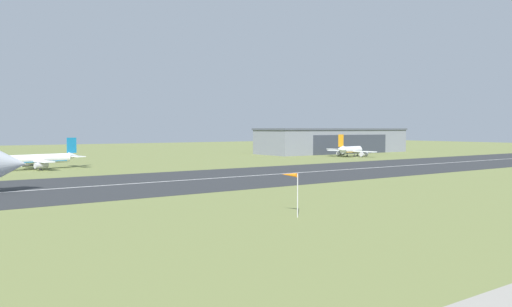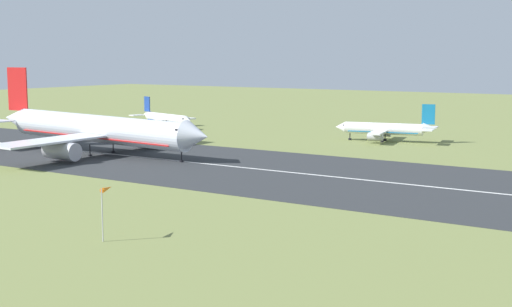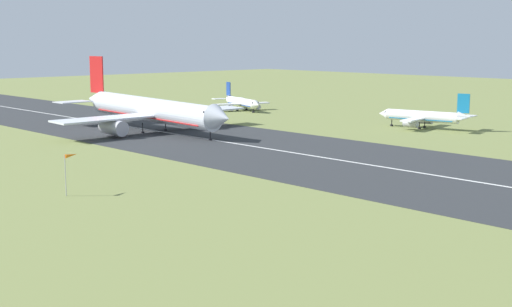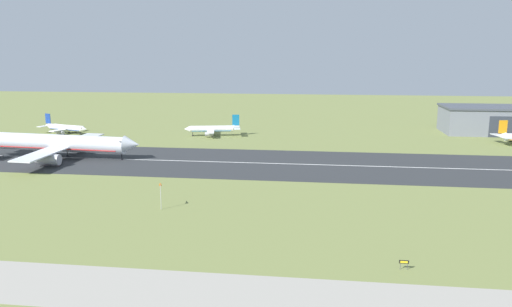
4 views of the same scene
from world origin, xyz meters
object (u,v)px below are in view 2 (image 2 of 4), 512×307
object	(u,v)px
airplane_parked_centre	(166,119)
windsock_pole	(106,192)
airplane_landing	(98,130)
airplane_parked_west	(385,129)

from	to	relation	value
airplane_parked_centre	windsock_pole	world-z (taller)	airplane_parked_centre
airplane_landing	windsock_pole	world-z (taller)	airplane_landing
airplane_parked_centre	windsock_pole	bearing A→B (deg)	-52.64
airplane_landing	airplane_parked_west	size ratio (longest dim) A/B	2.29
airplane_landing	airplane_parked_west	bearing A→B (deg)	52.64
airplane_landing	airplane_parked_west	world-z (taller)	airplane_landing
airplane_parked_west	windsock_pole	bearing A→B (deg)	-84.09
windsock_pole	airplane_parked_centre	bearing A→B (deg)	127.36
airplane_parked_west	airplane_parked_centre	size ratio (longest dim) A/B	1.00
airplane_parked_centre	windsock_pole	size ratio (longest dim) A/B	4.18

